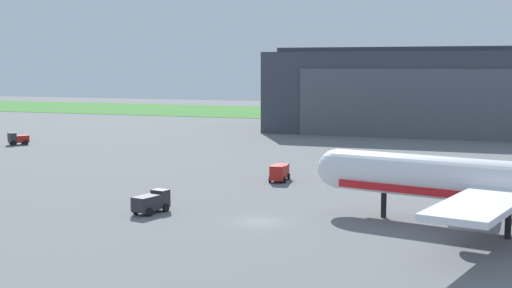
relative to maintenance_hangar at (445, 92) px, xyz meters
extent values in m
plane|color=slate|center=(-8.09, -100.14, -9.26)|extent=(440.00, 440.00, 0.00)
cube|color=#3B7C30|center=(-8.09, 53.60, -9.22)|extent=(440.00, 56.00, 0.08)
cube|color=#383D47|center=(0.00, 0.09, -0.14)|extent=(77.59, 30.09, 18.23)
cube|color=#4C515B|center=(0.00, -15.11, -1.96)|extent=(58.97, 0.30, 14.59)
cube|color=#383D47|center=(0.00, 0.09, 9.58)|extent=(77.59, 7.22, 1.20)
cylinder|color=silver|center=(14.04, -96.46, -4.67)|extent=(33.59, 11.72, 4.13)
sphere|color=silver|center=(-2.29, -92.61, -4.67)|extent=(3.97, 3.97, 3.97)
cube|color=red|center=(14.04, -96.46, -5.81)|extent=(30.99, 11.14, 0.72)
cube|color=silver|center=(12.70, -105.04, -5.19)|extent=(8.67, 15.86, 0.56)
cylinder|color=gray|center=(12.20, -103.68, -6.62)|extent=(4.34, 3.11, 2.27)
cylinder|color=black|center=(2.94, -93.84, -8.00)|extent=(0.56, 0.56, 2.52)
cylinder|color=black|center=(14.84, -98.88, -8.00)|extent=(0.56, 0.56, 2.52)
cube|color=#AD1E19|center=(-13.83, -77.70, -7.91)|extent=(1.99, 1.97, 1.87)
cube|color=#AD1E19|center=(-14.17, -75.18, -8.03)|extent=(2.20, 3.55, 1.63)
cylinder|color=black|center=(-14.81, -77.69, -8.85)|extent=(0.37, 0.84, 0.82)
cylinder|color=black|center=(-12.88, -77.43, -8.85)|extent=(0.37, 0.84, 0.82)
cylinder|color=black|center=(-15.22, -74.66, -8.85)|extent=(0.37, 0.84, 0.82)
cylinder|color=black|center=(-13.29, -74.40, -8.85)|extent=(0.37, 0.84, 0.82)
cube|color=#2D2D33|center=(-75.57, -53.88, -7.82)|extent=(2.26, 2.13, 1.91)
cube|color=#AD1E19|center=(-74.49, -52.39, -8.12)|extent=(2.93, 3.05, 1.31)
cylinder|color=black|center=(-76.34, -53.19, -8.78)|extent=(0.77, 0.93, 0.96)
cylinder|color=black|center=(-74.68, -54.40, -8.78)|extent=(0.77, 0.93, 0.96)
cylinder|color=black|center=(-75.04, -51.41, -8.78)|extent=(0.77, 0.93, 0.96)
cylinder|color=black|center=(-73.38, -52.61, -8.78)|extent=(0.77, 0.93, 0.96)
cube|color=#28282D|center=(-19.82, -98.69, -7.91)|extent=(1.93, 1.62, 1.83)
cube|color=#28282D|center=(-20.29, -100.79, -8.08)|extent=(2.31, 3.32, 1.50)
cylinder|color=black|center=(-18.95, -99.11, -8.83)|extent=(0.44, 0.89, 0.85)
cylinder|color=black|center=(-20.78, -98.70, -8.83)|extent=(0.44, 0.89, 0.85)
cylinder|color=black|center=(-19.51, -101.63, -8.83)|extent=(0.44, 0.89, 0.85)
cylinder|color=black|center=(-21.34, -101.22, -8.83)|extent=(0.44, 0.89, 0.85)
camera|label=1|loc=(15.06, -164.04, 6.09)|focal=49.50mm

